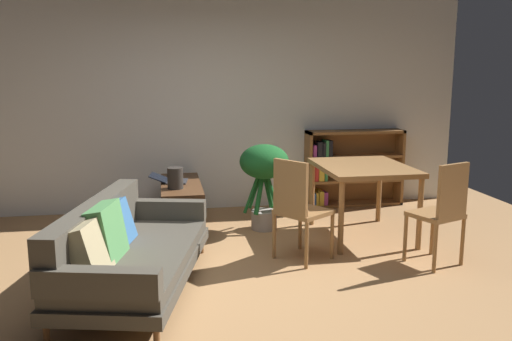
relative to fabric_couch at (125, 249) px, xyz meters
name	(u,v)px	position (x,y,z in m)	size (l,w,h in m)	color
ground_plane	(227,289)	(0.82, -0.12, -0.35)	(8.16, 8.16, 0.00)	#A87A4C
back_wall_panel	(200,104)	(0.82, 2.58, 1.00)	(6.80, 0.10, 2.70)	silver
fabric_couch	(125,249)	(0.00, 0.00, 0.00)	(1.30, 2.13, 0.77)	brown
media_console	(181,206)	(0.52, 1.74, -0.11)	(0.45, 1.23, 0.51)	#56351E
open_laptop	(171,180)	(0.41, 1.83, 0.18)	(0.45, 0.34, 0.10)	#333338
desk_speaker	(175,178)	(0.45, 1.48, 0.27)	(0.17, 0.17, 0.23)	#2D2823
potted_floor_plant	(264,170)	(1.44, 1.50, 0.32)	(0.55, 0.55, 0.97)	#9E9389
dining_table	(363,173)	(2.42, 1.06, 0.34)	(0.92, 1.14, 0.78)	olive
dining_chair_near	(298,205)	(1.56, 0.44, 0.18)	(0.59, 0.60, 0.97)	olive
dining_chair_far	(442,209)	(2.81, 0.08, 0.19)	(0.52, 0.51, 0.97)	olive
bookshelf	(348,168)	(2.73, 2.42, 0.14)	(1.29, 0.28, 1.00)	brown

